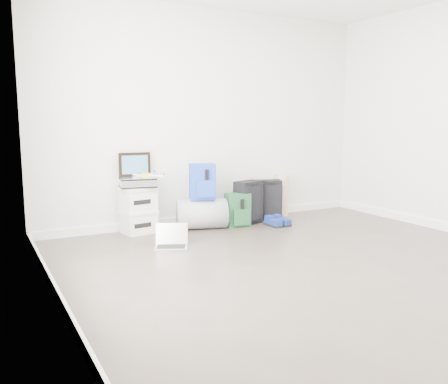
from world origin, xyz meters
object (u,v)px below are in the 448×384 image
duffel_bag (202,214)px  laptop (171,242)px  briefcase (138,182)px  carry_on (268,200)px  boxes_stack (139,210)px  large_suitcase (249,203)px

duffel_bag → laptop: (-0.65, -0.62, -0.13)m
briefcase → laptop: size_ratio=1.00×
carry_on → laptop: 1.82m
boxes_stack → briefcase: bearing=0.0°
duffel_bag → large_suitcase: (0.65, -0.03, 0.09)m
briefcase → large_suitcase: briefcase is taller
large_suitcase → laptop: 1.44m
carry_on → laptop: (-1.67, -0.69, -0.21)m
duffel_bag → laptop: bearing=-120.2°
boxes_stack → laptop: (0.10, -0.77, -0.22)m
large_suitcase → carry_on: bearing=-2.4°
large_suitcase → laptop: bearing=-173.1°
boxes_stack → briefcase: (0.00, 0.00, 0.33)m
boxes_stack → carry_on: size_ratio=1.03×
laptop → boxes_stack: bearing=123.1°
briefcase → laptop: bearing=-72.1°
briefcase → large_suitcase: 1.45m
boxes_stack → laptop: 0.80m
large_suitcase → duffel_bag: bearing=159.8°
boxes_stack → duffel_bag: (0.75, -0.15, -0.09)m
briefcase → large_suitcase: size_ratio=0.74×
briefcase → carry_on: bearing=7.8°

